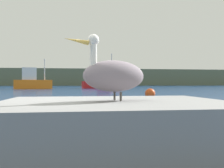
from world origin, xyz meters
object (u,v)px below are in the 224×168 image
at_px(fishing_boat_red, 102,83).
at_px(mooring_buoy, 150,94).
at_px(pelican, 114,75).
at_px(fishing_boat_orange, 32,82).

distance_m(fishing_boat_red, mooring_buoy, 25.84).
distance_m(pelican, fishing_boat_orange, 32.36).
bearing_deg(pelican, mooring_buoy, -133.06).
bearing_deg(fishing_boat_orange, fishing_boat_red, 6.07).
bearing_deg(fishing_boat_orange, pelican, -88.67).
xyz_separation_m(pelican, fishing_boat_orange, (-6.88, 31.62, 0.12)).
relative_size(fishing_boat_red, fishing_boat_orange, 1.16).
bearing_deg(mooring_buoy, fishing_boat_orange, 113.96).
bearing_deg(fishing_boat_orange, mooring_buoy, -76.98).
xyz_separation_m(fishing_boat_red, mooring_buoy, (0.01, -25.83, -0.63)).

